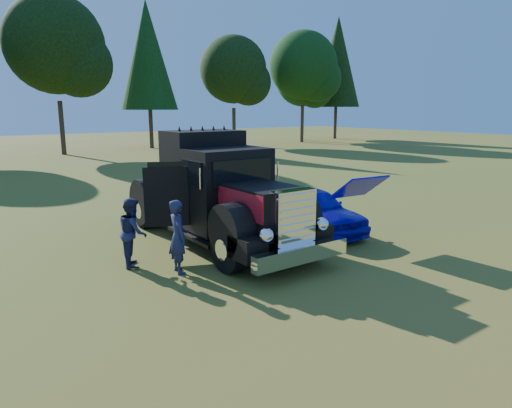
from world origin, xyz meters
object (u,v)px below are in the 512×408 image
at_px(diamond_t_truck, 220,197).
at_px(spectator_near, 178,237).
at_px(spectator_far, 133,232).
at_px(hotrod_coupe, 311,209).

bearing_deg(diamond_t_truck, spectator_near, -143.72).
height_order(diamond_t_truck, spectator_far, diamond_t_truck).
bearing_deg(spectator_far, spectator_near, -130.13).
xyz_separation_m(spectator_near, spectator_far, (-0.63, 1.05, -0.03)).
bearing_deg(diamond_t_truck, hotrod_coupe, -10.86).
distance_m(diamond_t_truck, spectator_near, 2.46).
height_order(diamond_t_truck, spectator_near, diamond_t_truck).
relative_size(diamond_t_truck, hotrod_coupe, 1.69).
height_order(diamond_t_truck, hotrod_coupe, diamond_t_truck).
relative_size(diamond_t_truck, spectator_near, 4.32).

